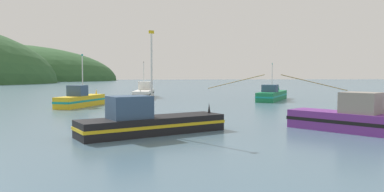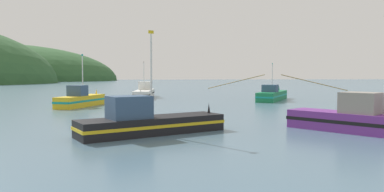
{
  "view_description": "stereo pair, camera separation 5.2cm",
  "coord_description": "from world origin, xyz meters",
  "px_view_note": "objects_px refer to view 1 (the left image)",
  "views": [
    {
      "loc": [
        -12.75,
        -12.05,
        3.71
      ],
      "look_at": [
        -7.68,
        27.45,
        1.4
      ],
      "focal_mm": 33.53,
      "sensor_mm": 36.0,
      "label": 1
    },
    {
      "loc": [
        -12.7,
        -12.06,
        3.71
      ],
      "look_at": [
        -7.68,
        27.45,
        1.4
      ],
      "focal_mm": 33.53,
      "sensor_mm": 36.0,
      "label": 2
    }
  ],
  "objects_px": {
    "fishing_boat_yellow": "(80,100)",
    "fishing_boat_black": "(149,122)",
    "fishing_boat_purple": "(377,122)",
    "fishing_boat_green": "(272,95)",
    "fishing_boat_white": "(144,93)"
  },
  "relations": [
    {
      "from": "fishing_boat_green",
      "to": "fishing_boat_yellow",
      "type": "xyz_separation_m",
      "value": [
        -26.25,
        -7.37,
        0.04
      ]
    },
    {
      "from": "fishing_boat_white",
      "to": "fishing_boat_green",
      "type": "xyz_separation_m",
      "value": [
        18.84,
        -8.65,
        -0.03
      ]
    },
    {
      "from": "fishing_boat_black",
      "to": "fishing_boat_purple",
      "type": "relative_size",
      "value": 0.91
    },
    {
      "from": "fishing_boat_yellow",
      "to": "fishing_boat_black",
      "type": "bearing_deg",
      "value": -138.71
    },
    {
      "from": "fishing_boat_purple",
      "to": "fishing_boat_green",
      "type": "relative_size",
      "value": 0.61
    },
    {
      "from": "fishing_boat_green",
      "to": "fishing_boat_yellow",
      "type": "relative_size",
      "value": 2.09
    },
    {
      "from": "fishing_boat_yellow",
      "to": "fishing_boat_white",
      "type": "bearing_deg",
      "value": -4.17
    },
    {
      "from": "fishing_boat_black",
      "to": "fishing_boat_green",
      "type": "relative_size",
      "value": 0.55
    },
    {
      "from": "fishing_boat_white",
      "to": "fishing_boat_purple",
      "type": "height_order",
      "value": "fishing_boat_purple"
    },
    {
      "from": "fishing_boat_purple",
      "to": "fishing_boat_black",
      "type": "bearing_deg",
      "value": -134.99
    },
    {
      "from": "fishing_boat_black",
      "to": "fishing_boat_yellow",
      "type": "bearing_deg",
      "value": 85.2
    },
    {
      "from": "fishing_boat_green",
      "to": "fishing_boat_yellow",
      "type": "height_order",
      "value": "fishing_boat_yellow"
    },
    {
      "from": "fishing_boat_black",
      "to": "fishing_boat_purple",
      "type": "xyz_separation_m",
      "value": [
        14.1,
        -2.05,
        0.05
      ]
    },
    {
      "from": "fishing_boat_green",
      "to": "fishing_boat_purple",
      "type": "bearing_deg",
      "value": -156.84
    },
    {
      "from": "fishing_boat_green",
      "to": "fishing_boat_black",
      "type": "bearing_deg",
      "value": 178.21
    }
  ]
}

